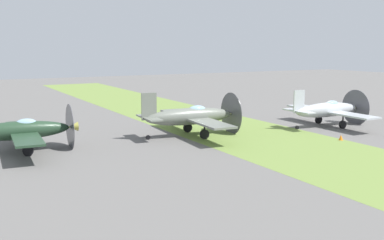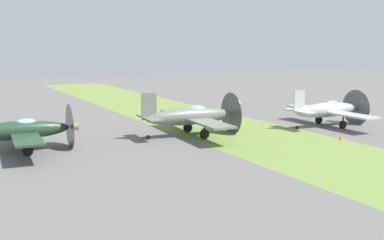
{
  "view_description": "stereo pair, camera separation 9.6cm",
  "coord_description": "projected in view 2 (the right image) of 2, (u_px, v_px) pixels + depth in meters",
  "views": [
    {
      "loc": [
        33.13,
        -32.72,
        7.52
      ],
      "look_at": [
        -0.33,
        -14.5,
        1.44
      ],
      "focal_mm": 43.4,
      "sensor_mm": 36.0,
      "label": 1
    },
    {
      "loc": [
        33.18,
        -32.63,
        7.52
      ],
      "look_at": [
        -0.33,
        -14.5,
        1.44
      ],
      "focal_mm": 43.4,
      "sensor_mm": 36.0,
      "label": 2
    }
  ],
  "objects": [
    {
      "name": "ground_plane",
      "position": [
        324.0,
        124.0,
        45.34
      ],
      "size": [
        160.0,
        160.0,
        0.0
      ],
      "primitive_type": "plane",
      "color": "#605E5B"
    },
    {
      "name": "airplane_lead",
      "position": [
        328.0,
        110.0,
        43.72
      ],
      "size": [
        10.48,
        8.34,
        3.76
      ],
      "rotation": [
        0.0,
        0.0,
        -0.02
      ],
      "color": "#B2B7BC",
      "rests_on": "ground"
    },
    {
      "name": "airplane_trail",
      "position": [
        19.0,
        131.0,
        33.12
      ],
      "size": [
        10.42,
        8.24,
        3.71
      ],
      "rotation": [
        0.0,
        0.0,
        -0.07
      ],
      "color": "#233D28",
      "rests_on": "ground"
    },
    {
      "name": "fuel_drum",
      "position": [
        199.0,
        115.0,
        47.79
      ],
      "size": [
        0.6,
        0.6,
        0.9
      ],
      "primitive_type": "cylinder",
      "color": "black",
      "rests_on": "ground"
    },
    {
      "name": "airplane_wingman",
      "position": [
        192.0,
        116.0,
        39.04
      ],
      "size": [
        11.22,
        8.87,
        3.99
      ],
      "rotation": [
        0.0,
        0.0,
        -0.07
      ],
      "color": "slate",
      "rests_on": "ground"
    },
    {
      "name": "runway_marker_cone",
      "position": [
        341.0,
        138.0,
        37.43
      ],
      "size": [
        0.36,
        0.36,
        0.44
      ],
      "primitive_type": "cone",
      "color": "orange",
      "rests_on": "ground"
    },
    {
      "name": "grass_verge",
      "position": [
        242.0,
        133.0,
        40.78
      ],
      "size": [
        120.0,
        11.0,
        0.01
      ],
      "primitive_type": "cube",
      "color": "olive",
      "rests_on": "ground"
    }
  ]
}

